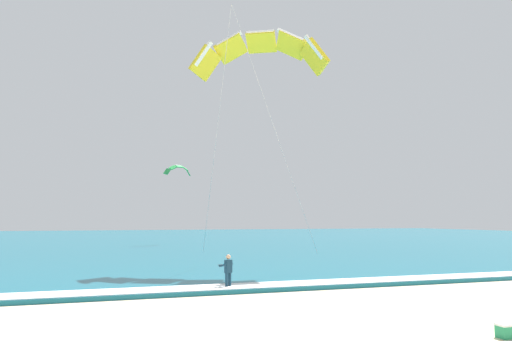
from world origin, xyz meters
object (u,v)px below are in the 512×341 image
at_px(kitesurfer, 228,271).
at_px(kite_primary, 260,50).
at_px(surfboard, 228,291).
at_px(kite_distant, 179,169).
at_px(cooler_box, 507,331).

relative_size(kitesurfer, kite_primary, 0.11).
height_order(surfboard, kitesurfer, kitesurfer).
bearing_deg(kitesurfer, kite_primary, 62.24).
relative_size(surfboard, kite_primary, 0.10).
relative_size(surfboard, kite_distant, 0.40).
bearing_deg(cooler_box, kitesurfer, 115.83).
relative_size(surfboard, cooler_box, 2.49).
relative_size(kitesurfer, cooler_box, 2.91).
distance_m(surfboard, kite_primary, 17.61).
height_order(kitesurfer, kite_primary, kite_primary).
height_order(surfboard, cooler_box, cooler_box).
distance_m(surfboard, cooler_box, 12.09).
distance_m(kite_primary, kite_distant, 31.09).
bearing_deg(cooler_box, kite_primary, 92.66).
bearing_deg(kite_primary, kite_distant, 91.40).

